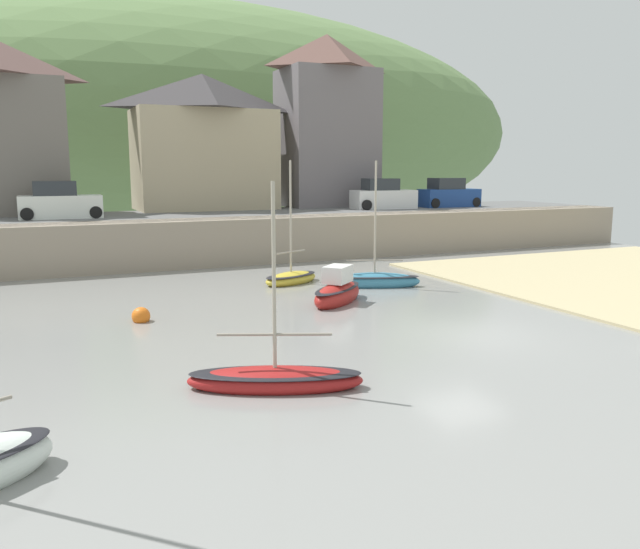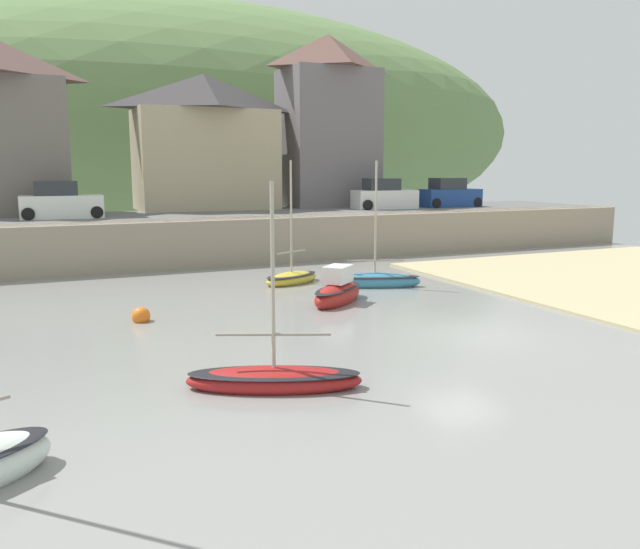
# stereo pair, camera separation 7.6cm
# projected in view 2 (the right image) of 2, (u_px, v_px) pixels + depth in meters

# --- Properties ---
(quay_seawall) EXTENTS (48.00, 9.40, 2.40)m
(quay_seawall) POSITION_uv_depth(u_px,v_px,m) (270.00, 235.00, 35.44)
(quay_seawall) COLOR gray
(quay_seawall) RESTS_ON ground
(hillside_backdrop) EXTENTS (80.00, 44.00, 25.73)m
(hillside_backdrop) POSITION_uv_depth(u_px,v_px,m) (179.00, 130.00, 69.42)
(hillside_backdrop) COLOR #66864E
(hillside_backdrop) RESTS_ON ground
(waterfront_building_left) EXTENTS (6.75, 5.62, 9.55)m
(waterfront_building_left) POSITION_uv_depth(u_px,v_px,m) (5.00, 128.00, 36.21)
(waterfront_building_left) COLOR #6B645C
(waterfront_building_left) RESTS_ON ground
(waterfront_building_centre) EXTENTS (8.87, 5.21, 8.42)m
(waterfront_building_centre) POSITION_uv_depth(u_px,v_px,m) (205.00, 141.00, 40.88)
(waterfront_building_centre) COLOR tan
(waterfront_building_centre) RESTS_ON ground
(waterfront_building_right) EXTENTS (6.40, 5.00, 11.47)m
(waterfront_building_right) POSITION_uv_depth(u_px,v_px,m) (328.00, 120.00, 44.07)
(waterfront_building_right) COLOR slate
(waterfront_building_right) RESTS_ON ground
(fishing_boat_green) EXTENTS (3.15, 2.34, 5.50)m
(fishing_boat_green) POSITION_uv_depth(u_px,v_px,m) (292.00, 278.00, 28.41)
(fishing_boat_green) COLOR gold
(fishing_boat_green) RESTS_ON ground
(sailboat_white_hull) EXTENTS (4.23, 2.72, 4.89)m
(sailboat_white_hull) POSITION_uv_depth(u_px,v_px,m) (274.00, 379.00, 14.87)
(sailboat_white_hull) COLOR maroon
(sailboat_white_hull) RESTS_ON ground
(rowboat_small_beached) EXTENTS (4.03, 2.38, 5.51)m
(rowboat_small_beached) POSITION_uv_depth(u_px,v_px,m) (375.00, 280.00, 27.52)
(rowboat_small_beached) COLOR teal
(rowboat_small_beached) RESTS_ON ground
(dinghy_open_wooden) EXTENTS (3.29, 3.09, 1.63)m
(dinghy_open_wooden) POSITION_uv_depth(u_px,v_px,m) (338.00, 292.00, 24.28)
(dinghy_open_wooden) COLOR #A2201C
(dinghy_open_wooden) RESTS_ON ground
(parked_car_near_slipway) EXTENTS (4.13, 1.82, 1.95)m
(parked_car_near_slipway) POSITION_uv_depth(u_px,v_px,m) (61.00, 203.00, 33.82)
(parked_car_near_slipway) COLOR silver
(parked_car_near_slipway) RESTS_ON ground
(parked_car_by_wall) EXTENTS (4.22, 2.01, 1.95)m
(parked_car_by_wall) POSITION_uv_depth(u_px,v_px,m) (384.00, 196.00, 41.61)
(parked_car_by_wall) COLOR silver
(parked_car_by_wall) RESTS_ON ground
(parked_car_end_of_row) EXTENTS (4.12, 1.82, 1.95)m
(parked_car_end_of_row) POSITION_uv_depth(u_px,v_px,m) (450.00, 195.00, 43.65)
(parked_car_end_of_row) COLOR navy
(parked_car_end_of_row) RESTS_ON ground
(mooring_buoy) EXTENTS (0.61, 0.61, 0.61)m
(mooring_buoy) POSITION_uv_depth(u_px,v_px,m) (141.00, 316.00, 21.33)
(mooring_buoy) COLOR orange
(mooring_buoy) RESTS_ON ground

